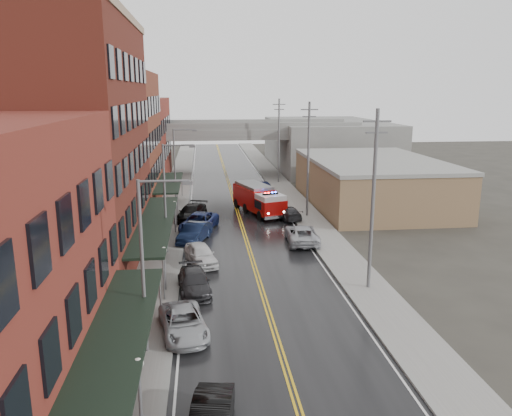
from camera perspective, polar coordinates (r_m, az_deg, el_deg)
road at (r=47.55m, az=-1.44°, el=-2.68°), size 11.00×160.00×0.02m
sidewalk_left at (r=47.51m, az=-10.26°, el=-2.83°), size 3.00×160.00×0.15m
sidewalk_right at (r=48.65m, az=7.17°, el=-2.33°), size 3.00×160.00×0.15m
curb_left at (r=47.41m, az=-8.27°, el=-2.78°), size 0.30×160.00×0.15m
curb_right at (r=48.31m, az=5.26°, el=-2.40°), size 0.30×160.00×0.15m
brick_building_b at (r=39.93m, az=-20.14°, el=6.61°), size 9.00×20.00×18.00m
brick_building_c at (r=57.14m, az=-15.93°, el=7.17°), size 9.00×15.00×15.00m
brick_building_far at (r=74.51m, az=-13.67°, el=7.45°), size 9.00×20.00×12.00m
tan_building at (r=59.92m, az=13.16°, el=2.75°), size 14.00×22.00×5.00m
right_far_block at (r=88.75m, az=8.07°, el=7.27°), size 18.00×30.00×8.00m
awning_0 at (r=22.32m, az=-15.59°, el=-14.11°), size 2.60×16.00×3.09m
awning_1 at (r=40.03m, az=-11.36°, el=-1.58°), size 2.60×18.00×3.09m
awning_2 at (r=57.08m, az=-9.88°, el=2.89°), size 2.60×13.00×3.09m
globe_lamp_0 at (r=20.76m, az=-13.25°, el=-18.32°), size 0.44×0.44×3.12m
globe_lamp_1 at (r=33.45m, az=-10.45°, el=-5.72°), size 0.44×0.44×3.12m
globe_lamp_2 at (r=46.89m, az=-9.27°, el=-0.17°), size 0.44×0.44×3.12m
street_lamp_0 at (r=25.00m, az=-12.33°, el=-5.43°), size 2.64×0.22×9.00m
street_lamp_1 at (r=40.43m, az=-10.05°, el=1.82°), size 2.64×0.22×9.00m
street_lamp_2 at (r=56.19m, az=-9.03°, el=5.03°), size 2.64×0.22×9.00m
utility_pole_0 at (r=33.17m, az=13.24°, el=1.15°), size 1.80×0.24×12.00m
utility_pole_1 at (r=52.18m, az=5.99°, el=5.74°), size 1.80×0.24×12.00m
utility_pole_2 at (r=71.73m, az=2.62°, el=7.84°), size 1.80×0.24×12.00m
overpass at (r=77.98m, az=-3.47°, el=8.03°), size 40.00×10.00×7.50m
fire_truck at (r=54.07m, az=0.33°, el=1.08°), size 5.32×8.79×3.06m
parked_car_left_2 at (r=28.27m, az=-8.29°, el=-12.82°), size 3.18×5.37×1.40m
parked_car_left_3 at (r=33.62m, az=-7.09°, el=-8.41°), size 2.50×5.06×1.42m
parked_car_left_4 at (r=38.76m, az=-6.33°, el=-5.29°), size 2.95×4.94×1.58m
parked_car_left_5 at (r=44.49m, az=-7.02°, el=-2.82°), size 3.31×5.29×1.65m
parked_car_left_6 at (r=48.01m, az=-6.55°, el=-1.61°), size 4.30×6.40×1.63m
parked_car_left_7 at (r=51.85m, az=-7.41°, el=-0.54°), size 3.80×5.93×1.60m
parked_car_right_0 at (r=43.99m, az=5.24°, el=-2.99°), size 3.00×5.87×1.59m
parked_car_right_1 at (r=52.03m, az=3.66°, el=-0.55°), size 2.66×4.87×1.34m
parked_car_right_2 at (r=59.18m, az=1.58°, el=1.32°), size 2.81×5.14×1.66m
parked_car_right_3 at (r=65.02m, az=0.39°, el=2.38°), size 3.04×5.11×1.59m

